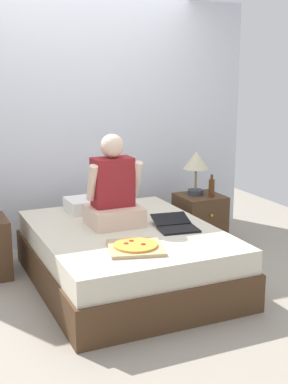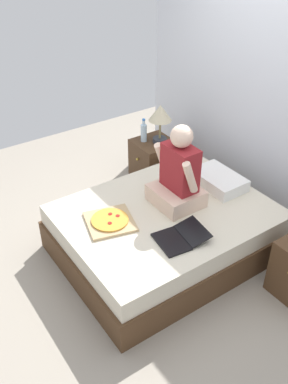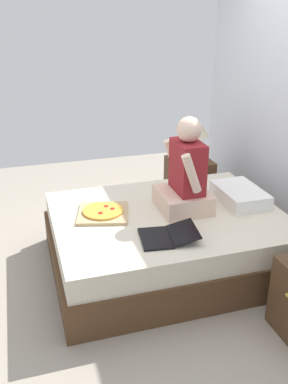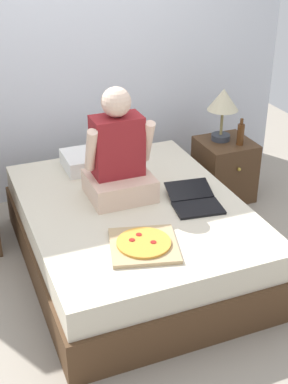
{
  "view_description": "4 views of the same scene",
  "coord_description": "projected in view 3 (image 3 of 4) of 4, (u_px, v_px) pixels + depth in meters",
  "views": [
    {
      "loc": [
        -1.62,
        -3.99,
        1.82
      ],
      "look_at": [
        0.12,
        -0.12,
        0.82
      ],
      "focal_mm": 50.0,
      "sensor_mm": 36.0,
      "label": 1
    },
    {
      "loc": [
        2.46,
        -1.93,
        2.82
      ],
      "look_at": [
        -0.06,
        -0.2,
        0.74
      ],
      "focal_mm": 40.0,
      "sensor_mm": 36.0,
      "label": 2
    },
    {
      "loc": [
        2.95,
        -1.1,
        2.04
      ],
      "look_at": [
        -0.1,
        -0.17,
        0.66
      ],
      "focal_mm": 40.0,
      "sensor_mm": 36.0,
      "label": 3
    },
    {
      "loc": [
        -1.12,
        -2.98,
        2.3
      ],
      "look_at": [
        0.01,
        -0.18,
        0.67
      ],
      "focal_mm": 50.0,
      "sensor_mm": 36.0,
      "label": 4
    }
  ],
  "objects": [
    {
      "name": "ground_plane",
      "position": [
        167.0,
        264.0,
        3.7
      ],
      "size": [
        5.83,
        5.83,
        0.0
      ],
      "primitive_type": "plane",
      "color": "#9E9384"
    },
    {
      "name": "lamp_on_left_nightstand",
      "position": [
        197.0,
        131.0,
        4.47
      ],
      "size": [
        0.26,
        0.26,
        0.45
      ],
      "color": "#333842",
      "rests_on": "nightstand_left"
    },
    {
      "name": "person_seated",
      "position": [
        185.0,
        177.0,
        3.47
      ],
      "size": [
        0.47,
        0.4,
        0.78
      ],
      "color": "beige",
      "rests_on": "bed"
    },
    {
      "name": "nightstand_left",
      "position": [
        189.0,
        182.0,
        4.73
      ],
      "size": [
        0.44,
        0.47,
        0.53
      ],
      "color": "#4C331E",
      "rests_on": "ground"
    },
    {
      "name": "bed",
      "position": [
        167.0,
        240.0,
        3.6
      ],
      "size": [
        1.48,
        1.91,
        0.49
      ],
      "color": "#4C331E",
      "rests_on": "ground"
    },
    {
      "name": "pizza_box",
      "position": [
        103.0,
        212.0,
        3.47
      ],
      "size": [
        0.49,
        0.49,
        0.05
      ],
      "color": "tan",
      "rests_on": "bed"
    },
    {
      "name": "water_bottle",
      "position": [
        180.0,
        148.0,
        4.63
      ],
      "size": [
        0.07,
        0.07,
        0.28
      ],
      "color": "silver",
      "rests_on": "nightstand_left"
    },
    {
      "name": "pillow",
      "position": [
        240.0,
        195.0,
        3.7
      ],
      "size": [
        0.52,
        0.34,
        0.12
      ],
      "primitive_type": "cube",
      "color": "white",
      "rests_on": "bed"
    },
    {
      "name": "laptop",
      "position": [
        165.0,
        236.0,
        3.11
      ],
      "size": [
        0.37,
        0.45,
        0.07
      ],
      "color": "black",
      "rests_on": "bed"
    }
  ]
}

